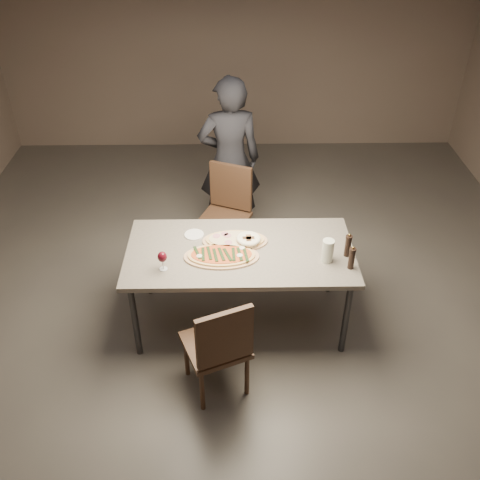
{
  "coord_description": "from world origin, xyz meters",
  "views": [
    {
      "loc": [
        -0.06,
        -3.38,
        3.28
      ],
      "look_at": [
        0.0,
        0.0,
        0.85
      ],
      "focal_mm": 40.0,
      "sensor_mm": 36.0,
      "label": 1
    }
  ],
  "objects_px": {
    "zucchini_pizza": "(222,256)",
    "carafe": "(328,251)",
    "chair_near": "(219,345)",
    "chair_far": "(227,208)",
    "ham_pizza": "(235,240)",
    "bread_basket": "(248,240)",
    "diner": "(230,160)",
    "dining_table": "(240,256)",
    "pepper_mill_left": "(348,245)"
  },
  "relations": [
    {
      "from": "zucchini_pizza",
      "to": "diner",
      "type": "bearing_deg",
      "value": 74.37
    },
    {
      "from": "chair_far",
      "to": "diner",
      "type": "relative_size",
      "value": 0.55
    },
    {
      "from": "zucchini_pizza",
      "to": "bread_basket",
      "type": "relative_size",
      "value": 3.04
    },
    {
      "from": "ham_pizza",
      "to": "carafe",
      "type": "relative_size",
      "value": 2.79
    },
    {
      "from": "bread_basket",
      "to": "diner",
      "type": "distance_m",
      "value": 1.28
    },
    {
      "from": "pepper_mill_left",
      "to": "zucchini_pizza",
      "type": "bearing_deg",
      "value": -179.42
    },
    {
      "from": "pepper_mill_left",
      "to": "chair_near",
      "type": "bearing_deg",
      "value": -145.02
    },
    {
      "from": "diner",
      "to": "zucchini_pizza",
      "type": "bearing_deg",
      "value": 80.2
    },
    {
      "from": "bread_basket",
      "to": "carafe",
      "type": "xyz_separation_m",
      "value": [
        0.59,
        -0.22,
        0.05
      ]
    },
    {
      "from": "dining_table",
      "to": "ham_pizza",
      "type": "relative_size",
      "value": 3.43
    },
    {
      "from": "chair_near",
      "to": "diner",
      "type": "distance_m",
      "value": 2.15
    },
    {
      "from": "chair_near",
      "to": "chair_far",
      "type": "height_order",
      "value": "chair_far"
    },
    {
      "from": "chair_far",
      "to": "diner",
      "type": "bearing_deg",
      "value": -72.71
    },
    {
      "from": "carafe",
      "to": "diner",
      "type": "relative_size",
      "value": 0.11
    },
    {
      "from": "pepper_mill_left",
      "to": "dining_table",
      "type": "bearing_deg",
      "value": 174.48
    },
    {
      "from": "bread_basket",
      "to": "ham_pizza",
      "type": "bearing_deg",
      "value": 162.14
    },
    {
      "from": "dining_table",
      "to": "pepper_mill_left",
      "type": "relative_size",
      "value": 8.81
    },
    {
      "from": "carafe",
      "to": "dining_table",
      "type": "bearing_deg",
      "value": 167.74
    },
    {
      "from": "diner",
      "to": "dining_table",
      "type": "bearing_deg",
      "value": 86.16
    },
    {
      "from": "zucchini_pizza",
      "to": "chair_far",
      "type": "distance_m",
      "value": 1.1
    },
    {
      "from": "ham_pizza",
      "to": "chair_near",
      "type": "bearing_deg",
      "value": -88.67
    },
    {
      "from": "pepper_mill_left",
      "to": "carafe",
      "type": "xyz_separation_m",
      "value": [
        -0.17,
        -0.06,
        -0.0
      ]
    },
    {
      "from": "ham_pizza",
      "to": "chair_near",
      "type": "relative_size",
      "value": 0.58
    },
    {
      "from": "carafe",
      "to": "chair_near",
      "type": "distance_m",
      "value": 1.09
    },
    {
      "from": "ham_pizza",
      "to": "pepper_mill_left",
      "type": "height_order",
      "value": "pepper_mill_left"
    },
    {
      "from": "ham_pizza",
      "to": "bread_basket",
      "type": "bearing_deg",
      "value": -8.9
    },
    {
      "from": "ham_pizza",
      "to": "zucchini_pizza",
      "type": "bearing_deg",
      "value": -108.25
    },
    {
      "from": "pepper_mill_left",
      "to": "carafe",
      "type": "height_order",
      "value": "pepper_mill_left"
    },
    {
      "from": "pepper_mill_left",
      "to": "diner",
      "type": "bearing_deg",
      "value": 122.5
    },
    {
      "from": "dining_table",
      "to": "chair_near",
      "type": "xyz_separation_m",
      "value": [
        -0.16,
        -0.77,
        -0.19
      ]
    },
    {
      "from": "zucchini_pizza",
      "to": "chair_near",
      "type": "bearing_deg",
      "value": -104.14
    },
    {
      "from": "bread_basket",
      "to": "diner",
      "type": "relative_size",
      "value": 0.11
    },
    {
      "from": "pepper_mill_left",
      "to": "diner",
      "type": "distance_m",
      "value": 1.69
    },
    {
      "from": "zucchini_pizza",
      "to": "chair_near",
      "type": "distance_m",
      "value": 0.73
    },
    {
      "from": "zucchini_pizza",
      "to": "carafe",
      "type": "relative_size",
      "value": 3.1
    },
    {
      "from": "bread_basket",
      "to": "chair_near",
      "type": "distance_m",
      "value": 0.93
    },
    {
      "from": "carafe",
      "to": "chair_far",
      "type": "bearing_deg",
      "value": 124.44
    },
    {
      "from": "zucchini_pizza",
      "to": "ham_pizza",
      "type": "height_order",
      "value": "zucchini_pizza"
    },
    {
      "from": "chair_near",
      "to": "chair_far",
      "type": "bearing_deg",
      "value": 66.27
    },
    {
      "from": "zucchini_pizza",
      "to": "pepper_mill_left",
      "type": "height_order",
      "value": "pepper_mill_left"
    },
    {
      "from": "carafe",
      "to": "chair_far",
      "type": "height_order",
      "value": "carafe"
    },
    {
      "from": "dining_table",
      "to": "chair_near",
      "type": "bearing_deg",
      "value": -101.55
    },
    {
      "from": "diner",
      "to": "bread_basket",
      "type": "bearing_deg",
      "value": 89.48
    },
    {
      "from": "carafe",
      "to": "pepper_mill_left",
      "type": "bearing_deg",
      "value": 21.14
    },
    {
      "from": "dining_table",
      "to": "zucchini_pizza",
      "type": "relative_size",
      "value": 3.08
    },
    {
      "from": "dining_table",
      "to": "bread_basket",
      "type": "height_order",
      "value": "bread_basket"
    },
    {
      "from": "dining_table",
      "to": "chair_near",
      "type": "distance_m",
      "value": 0.81
    },
    {
      "from": "chair_near",
      "to": "chair_far",
      "type": "relative_size",
      "value": 0.96
    },
    {
      "from": "chair_near",
      "to": "diner",
      "type": "bearing_deg",
      "value": 65.62
    },
    {
      "from": "zucchini_pizza",
      "to": "chair_near",
      "type": "relative_size",
      "value": 0.65
    }
  ]
}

